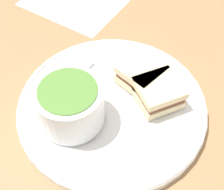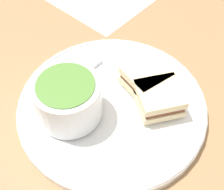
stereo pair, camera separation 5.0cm
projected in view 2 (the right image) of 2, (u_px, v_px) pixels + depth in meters
name	position (u px, v px, depth m)	size (l,w,h in m)	color
ground_plane	(112.00, 109.00, 0.53)	(2.40, 2.40, 0.00)	#9E754C
plate	(112.00, 106.00, 0.52)	(0.31, 0.31, 0.02)	white
soup_bowl	(68.00, 99.00, 0.47)	(0.10, 0.10, 0.07)	white
spoon	(66.00, 86.00, 0.53)	(0.03, 0.11, 0.01)	silver
sandwich_half_near	(159.00, 98.00, 0.49)	(0.09, 0.09, 0.04)	beige
sandwich_half_far	(146.00, 78.00, 0.52)	(0.08, 0.08, 0.04)	beige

